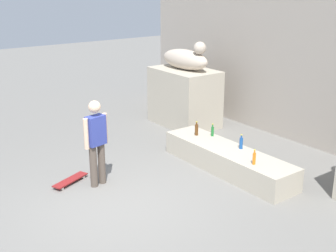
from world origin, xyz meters
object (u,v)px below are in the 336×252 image
at_px(skateboard, 70,180).
at_px(bottle_green, 212,131).
at_px(statue_reclining_left, 186,59).
at_px(skater, 96,139).
at_px(bottle_orange, 254,158).
at_px(bottle_blue, 241,143).
at_px(bottle_brown, 197,130).

bearing_deg(skateboard, bottle_green, -33.69).
bearing_deg(statue_reclining_left, skateboard, -72.52).
height_order(statue_reclining_left, skater, statue_reclining_left).
xyz_separation_m(skateboard, bottle_orange, (2.23, 2.70, 0.53)).
bearing_deg(bottle_green, bottle_blue, -3.05).
height_order(bottle_orange, bottle_blue, bottle_blue).
relative_size(bottle_blue, bottle_green, 1.07).
bearing_deg(bottle_brown, bottle_orange, -5.84).
bearing_deg(skateboard, bottle_blue, -49.12).
distance_m(bottle_orange, bottle_brown, 1.91).
height_order(statue_reclining_left, bottle_green, statue_reclining_left).
height_order(bottle_blue, bottle_green, bottle_blue).
relative_size(skateboard, bottle_brown, 2.58).
xyz_separation_m(bottle_orange, bottle_blue, (-0.72, 0.39, 0.00)).
relative_size(skateboard, bottle_green, 2.89).
bearing_deg(statue_reclining_left, bottle_blue, -21.70).
relative_size(skater, skateboard, 2.05).
height_order(statue_reclining_left, bottle_brown, statue_reclining_left).
bearing_deg(bottle_green, bottle_brown, -135.98).
xyz_separation_m(bottle_orange, bottle_green, (-1.64, 0.44, -0.01)).
bearing_deg(bottle_blue, skater, -113.09).
distance_m(statue_reclining_left, skateboard, 4.72).
xyz_separation_m(statue_reclining_left, skater, (1.95, -3.69, -0.88)).
relative_size(skateboard, bottle_blue, 2.70).
distance_m(statue_reclining_left, skater, 4.26).
bearing_deg(statue_reclining_left, skater, -65.71).
bearing_deg(bottle_blue, skateboard, -116.09).
bearing_deg(bottle_orange, bottle_brown, 174.16).
height_order(statue_reclining_left, bottle_blue, statue_reclining_left).
xyz_separation_m(skateboard, bottle_green, (0.59, 3.14, 0.53)).
bearing_deg(skater, statue_reclining_left, 15.85).
distance_m(skater, skateboard, 1.02).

